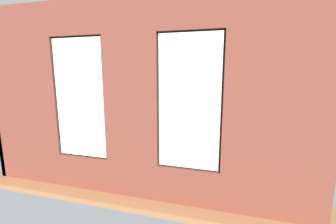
{
  "coord_description": "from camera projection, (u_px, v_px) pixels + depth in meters",
  "views": [
    {
      "loc": [
        -1.61,
        6.06,
        2.21
      ],
      "look_at": [
        -0.0,
        0.4,
        1.14
      ],
      "focal_mm": 24.0,
      "sensor_mm": 36.0,
      "label": 1
    }
  ],
  "objects": [
    {
      "name": "media_console",
      "position": [
        86.0,
        134.0,
        6.98
      ],
      "size": [
        1.03,
        0.42,
        0.59
      ],
      "primitive_type": "cube",
      "color": "black",
      "rests_on": "ground_plane"
    },
    {
      "name": "papasan_chair",
      "position": [
        157.0,
        119.0,
        8.47
      ],
      "size": [
        1.12,
        1.12,
        0.7
      ],
      "color": "olive",
      "rests_on": "ground_plane"
    },
    {
      "name": "coffee_table",
      "position": [
        172.0,
        136.0,
        6.47
      ],
      "size": [
        1.59,
        0.81,
        0.4
      ],
      "color": "#A87547",
      "rests_on": "ground_plane"
    },
    {
      "name": "brick_wall_with_windows",
      "position": [
        132.0,
        103.0,
        3.78
      ],
      "size": [
        6.08,
        0.3,
        3.39
      ],
      "color": "brown",
      "rests_on": "ground_plane"
    },
    {
      "name": "cup_ceramic",
      "position": [
        166.0,
        132.0,
        6.6
      ],
      "size": [
        0.08,
        0.08,
        0.09
      ],
      "primitive_type": "cylinder",
      "color": "#4C4C51",
      "rests_on": "coffee_table"
    },
    {
      "name": "potted_plant_beside_window_right",
      "position": [
        61.0,
        144.0,
        5.02
      ],
      "size": [
        0.91,
        0.8,
        1.36
      ],
      "color": "gray",
      "rests_on": "ground_plane"
    },
    {
      "name": "white_wall_right",
      "position": [
        76.0,
        88.0,
        6.88
      ],
      "size": [
        0.1,
        5.02,
        3.39
      ],
      "primitive_type": "cube",
      "color": "silver",
      "rests_on": "ground_plane"
    },
    {
      "name": "ground_plane",
      "position": [
        172.0,
        149.0,
        6.57
      ],
      "size": [
        6.68,
        6.02,
        0.1
      ],
      "primitive_type": "cube",
      "color": "#99663D"
    },
    {
      "name": "table_plant_small",
      "position": [
        188.0,
        131.0,
        6.46
      ],
      "size": [
        0.11,
        0.11,
        0.18
      ],
      "color": "#47423D",
      "rests_on": "coffee_table"
    },
    {
      "name": "remote_black",
      "position": [
        172.0,
        135.0,
        6.46
      ],
      "size": [
        0.14,
        0.17,
        0.02
      ],
      "primitive_type": "cube",
      "rotation": [
        0.0,
        0.0,
        3.73
      ],
      "color": "black",
      "rests_on": "coffee_table"
    },
    {
      "name": "candle_jar",
      "position": [
        175.0,
        134.0,
        6.3
      ],
      "size": [
        0.08,
        0.08,
        0.12
      ],
      "primitive_type": "cylinder",
      "color": "#B7333D",
      "rests_on": "coffee_table"
    },
    {
      "name": "couch_left",
      "position": [
        259.0,
        149.0,
        5.5
      ],
      "size": [
        0.94,
        1.77,
        0.8
      ],
      "rotation": [
        0.0,
        0.0,
        1.61
      ],
      "color": "black",
      "rests_on": "ground_plane"
    },
    {
      "name": "potted_plant_corner_far_left",
      "position": [
        281.0,
        170.0,
        3.83
      ],
      "size": [
        0.63,
        0.63,
        0.88
      ],
      "color": "#47423D",
      "rests_on": "ground_plane"
    },
    {
      "name": "potted_plant_between_couches",
      "position": [
        185.0,
        154.0,
        4.39
      ],
      "size": [
        1.11,
        1.01,
        1.2
      ],
      "color": "#47423D",
      "rests_on": "ground_plane"
    },
    {
      "name": "potted_plant_mid_room_small",
      "position": [
        207.0,
        135.0,
        6.67
      ],
      "size": [
        0.31,
        0.31,
        0.53
      ],
      "color": "#47423D",
      "rests_on": "ground_plane"
    },
    {
      "name": "tv_flatscreen",
      "position": [
        85.0,
        111.0,
        6.86
      ],
      "size": [
        1.22,
        0.2,
        0.83
      ],
      "color": "black",
      "rests_on": "media_console"
    },
    {
      "name": "remote_gray",
      "position": [
        155.0,
        134.0,
        6.47
      ],
      "size": [
        0.15,
        0.16,
        0.02
      ],
      "primitive_type": "cube",
      "rotation": [
        0.0,
        0.0,
        3.89
      ],
      "color": "#59595B",
      "rests_on": "coffee_table"
    },
    {
      "name": "potted_plant_by_left_couch",
      "position": [
        241.0,
        131.0,
        6.84
      ],
      "size": [
        0.37,
        0.37,
        0.61
      ],
      "color": "brown",
      "rests_on": "ground_plane"
    },
    {
      "name": "couch_by_window",
      "position": [
        119.0,
        160.0,
        4.8
      ],
      "size": [
        1.96,
        0.87,
        0.8
      ],
      "color": "black",
      "rests_on": "ground_plane"
    }
  ]
}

